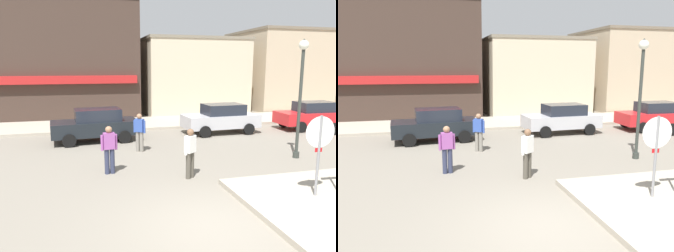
{
  "view_description": "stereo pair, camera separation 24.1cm",
  "coord_description": "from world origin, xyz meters",
  "views": [
    {
      "loc": [
        -2.74,
        -6.26,
        3.53
      ],
      "look_at": [
        0.11,
        4.5,
        1.5
      ],
      "focal_mm": 35.0,
      "sensor_mm": 36.0,
      "label": 1
    },
    {
      "loc": [
        -2.51,
        -6.32,
        3.53
      ],
      "look_at": [
        0.11,
        4.5,
        1.5
      ],
      "focal_mm": 35.0,
      "sensor_mm": 36.0,
      "label": 2
    }
  ],
  "objects": [
    {
      "name": "pedestrian_crossing_near",
      "position": [
        -0.47,
        6.96,
        0.87
      ],
      "size": [
        0.49,
        0.4,
        1.61
      ],
      "color": "gray",
      "rests_on": "ground"
    },
    {
      "name": "building_storefront_left_near",
      "position": [
        5.57,
        17.9,
        2.81
      ],
      "size": [
        7.64,
        5.24,
        5.6
      ],
      "color": "beige",
      "rests_on": "ground"
    },
    {
      "name": "building_storefront_left_mid",
      "position": [
        13.67,
        19.16,
        3.22
      ],
      "size": [
        6.51,
        7.39,
        6.44
      ],
      "color": "tan",
      "rests_on": "ground"
    },
    {
      "name": "parked_car_second",
      "position": [
        4.42,
        9.7,
        0.81
      ],
      "size": [
        4.06,
        2.0,
        1.56
      ],
      "color": "#B7B7BC",
      "rests_on": "ground"
    },
    {
      "name": "parked_car_third",
      "position": [
        9.96,
        9.47,
        0.81
      ],
      "size": [
        4.06,
        1.99,
        1.56
      ],
      "color": "red",
      "rests_on": "ground"
    },
    {
      "name": "building_corner_shop",
      "position": [
        -4.8,
        19.76,
        4.07
      ],
      "size": [
        12.2,
        9.25,
        8.13
      ],
      "color": "#3D2D26",
      "rests_on": "ground"
    },
    {
      "name": "stop_sign",
      "position": [
        3.16,
        0.72,
        1.52
      ],
      "size": [
        0.82,
        0.09,
        2.3
      ],
      "color": "gray",
      "rests_on": "ground"
    },
    {
      "name": "lamp_post",
      "position": [
        5.29,
        4.46,
        2.96
      ],
      "size": [
        0.36,
        0.36,
        4.54
      ],
      "color": "#333833",
      "rests_on": "ground"
    },
    {
      "name": "parked_car_nearest",
      "position": [
        -2.15,
        9.41,
        0.81
      ],
      "size": [
        4.13,
        2.13,
        1.56
      ],
      "color": "black",
      "rests_on": "ground"
    },
    {
      "name": "ground_plane",
      "position": [
        0.0,
        0.0,
        0.0
      ],
      "size": [
        160.0,
        160.0,
        0.0
      ],
      "primitive_type": "plane",
      "color": "gray"
    },
    {
      "name": "pedestrian_kerb_side",
      "position": [
        0.51,
        3.28,
        0.87
      ],
      "size": [
        0.5,
        0.39,
        1.61
      ],
      "color": "#4C473D",
      "rests_on": "ground"
    },
    {
      "name": "kerb_far",
      "position": [
        0.0,
        13.38,
        0.07
      ],
      "size": [
        80.0,
        4.0,
        0.15
      ],
      "primitive_type": "cube",
      "color": "#A89E8C",
      "rests_on": "ground"
    },
    {
      "name": "pedestrian_crossing_far",
      "position": [
        -1.93,
        4.37,
        0.87
      ],
      "size": [
        0.56,
        0.26,
        1.61
      ],
      "color": "#2D334C",
      "rests_on": "ground"
    }
  ]
}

